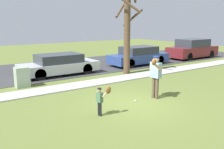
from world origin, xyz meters
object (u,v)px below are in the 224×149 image
at_px(person_child, 102,97).
at_px(parked_wagon_blue, 139,56).
at_px(baseball, 135,101).
at_px(parked_sedan_silver, 59,65).
at_px(parked_suv_maroon, 192,49).
at_px(person_adult, 156,72).
at_px(utility_cabinet, 22,77).
at_px(street_tree_near, 127,28).

xyz_separation_m(person_child, parked_wagon_blue, (7.53, 6.91, -0.00)).
relative_size(baseball, parked_sedan_silver, 0.02).
relative_size(parked_sedan_silver, parked_wagon_blue, 1.02).
distance_m(parked_sedan_silver, parked_suv_maroon, 12.15).
height_order(person_adult, person_child, person_adult).
height_order(person_child, parked_sedan_silver, parked_sedan_silver).
relative_size(parked_wagon_blue, parked_suv_maroon, 0.96).
height_order(person_adult, parked_sedan_silver, person_adult).
bearing_deg(parked_sedan_silver, utility_cabinet, -147.98).
relative_size(person_adult, utility_cabinet, 1.79).
bearing_deg(baseball, parked_suv_maroon, 28.54).
xyz_separation_m(person_adult, baseball, (-0.95, 0.12, -1.06)).
xyz_separation_m(parked_wagon_blue, parked_suv_maroon, (6.00, -0.07, 0.13)).
distance_m(person_adult, street_tree_near, 5.31).
relative_size(person_child, parked_suv_maroon, 0.21).
height_order(utility_cabinet, street_tree_near, street_tree_near).
xyz_separation_m(utility_cabinet, parked_sedan_silver, (2.58, 1.61, 0.13)).
bearing_deg(person_adult, utility_cabinet, -58.00).
relative_size(utility_cabinet, parked_sedan_silver, 0.21).
relative_size(person_child, street_tree_near, 0.20).
bearing_deg(street_tree_near, parked_suv_maroon, 12.33).
relative_size(parked_sedan_silver, parked_suv_maroon, 0.98).
distance_m(baseball, utility_cabinet, 5.71).
height_order(person_adult, parked_wagon_blue, person_adult).
height_order(street_tree_near, parked_suv_maroon, street_tree_near).
height_order(street_tree_near, parked_sedan_silver, street_tree_near).
distance_m(baseball, parked_suv_maroon, 13.32).
distance_m(person_child, street_tree_near, 7.27).
bearing_deg(person_adult, parked_wagon_blue, -132.81).
xyz_separation_m(person_adult, person_child, (-2.79, -0.36, -0.43)).
distance_m(parked_sedan_silver, parked_wagon_blue, 6.14).
xyz_separation_m(baseball, street_tree_near, (3.07, 4.47, 2.68)).
xyz_separation_m(person_child, street_tree_near, (4.91, 4.95, 2.05)).
bearing_deg(utility_cabinet, person_child, -77.31).
distance_m(street_tree_near, parked_wagon_blue, 3.86).
height_order(person_child, parked_wagon_blue, parked_wagon_blue).
height_order(baseball, parked_suv_maroon, parked_suv_maroon).
bearing_deg(street_tree_near, parked_wagon_blue, 36.76).
distance_m(person_adult, parked_suv_maroon, 12.54).
relative_size(person_adult, person_child, 1.74).
height_order(utility_cabinet, parked_sedan_silver, parked_sedan_silver).
bearing_deg(person_child, street_tree_near, 38.32).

